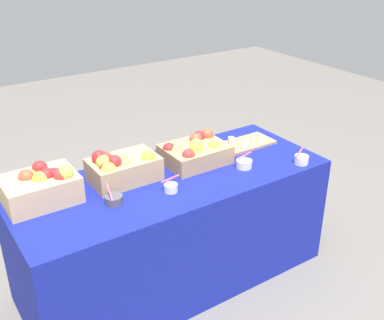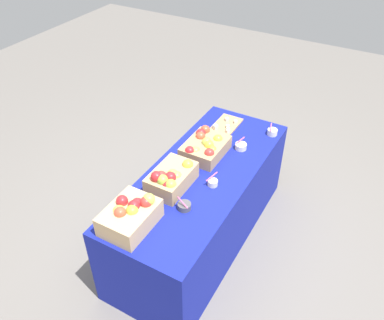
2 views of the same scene
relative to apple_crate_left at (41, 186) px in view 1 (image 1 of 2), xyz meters
The scene contains 10 objects.
ground_plane 1.11m from the apple_crate_left, 11.58° to the right, with size 10.00×10.00×0.00m, color slate.
table 0.87m from the apple_crate_left, 11.58° to the right, with size 1.90×0.76×0.74m, color navy.
apple_crate_left is the anchor object (origin of this frame).
apple_crate_middle 0.45m from the apple_crate_left, ahead, with size 0.39×0.25×0.20m.
apple_crate_right 0.95m from the apple_crate_left, ahead, with size 0.39×0.30×0.16m.
cutting_board_front 1.39m from the apple_crate_left, ahead, with size 0.37×0.20×0.06m.
sample_bowl_near 0.39m from the apple_crate_left, 37.64° to the right, with size 0.10×0.10×0.11m.
sample_bowl_mid 1.55m from the apple_crate_left, 16.72° to the right, with size 0.09×0.09×0.10m.
sample_bowl_far 1.19m from the apple_crate_left, 14.13° to the right, with size 0.10×0.10×0.10m.
sample_bowl_extra 0.69m from the apple_crate_left, 25.29° to the right, with size 0.10×0.08×0.10m.
Camera 1 is at (-1.26, -2.11, 2.04)m, focal length 43.94 mm.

